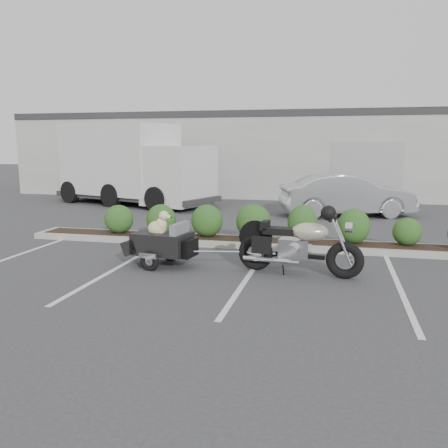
% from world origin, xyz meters
% --- Properties ---
extents(ground, '(90.00, 90.00, 0.00)m').
position_xyz_m(ground, '(0.00, 0.00, 0.00)').
color(ground, '#38383A').
rests_on(ground, ground).
extents(planter_kerb, '(12.00, 1.00, 0.15)m').
position_xyz_m(planter_kerb, '(1.00, 2.20, 0.07)').
color(planter_kerb, '#9E9E93').
rests_on(planter_kerb, ground).
extents(building, '(26.00, 10.00, 4.00)m').
position_xyz_m(building, '(0.00, 17.00, 2.00)').
color(building, '#9EA099').
rests_on(building, ground).
extents(motorcycle, '(2.45, 0.94, 1.41)m').
position_xyz_m(motorcycle, '(2.10, -0.21, 0.56)').
color(motorcycle, black).
rests_on(motorcycle, ground).
extents(pet_trailer, '(1.97, 1.12, 1.16)m').
position_xyz_m(pet_trailer, '(-0.69, -0.18, 0.49)').
color(pet_trailer, black).
rests_on(pet_trailer, ground).
extents(sedan, '(4.80, 2.81, 1.50)m').
position_xyz_m(sedan, '(3.14, 7.79, 0.75)').
color(sedan, '#BABAC2').
rests_on(sedan, ground).
extents(dumpster, '(2.41, 1.95, 1.39)m').
position_xyz_m(dumpster, '(-3.43, 9.34, 0.70)').
color(dumpster, navy).
rests_on(dumpster, ground).
extents(delivery_truck, '(7.57, 4.59, 3.31)m').
position_xyz_m(delivery_truck, '(-5.48, 9.24, 1.59)').
color(delivery_truck, silver).
rests_on(delivery_truck, ground).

